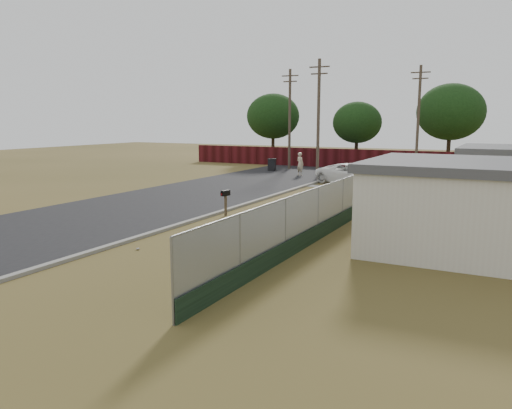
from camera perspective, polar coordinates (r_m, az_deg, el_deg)
The scene contains 12 objects.
ground at distance 22.92m, azimuth 2.37°, elevation -1.62°, with size 120.00×120.00×0.00m, color brown.
street at distance 33.05m, azimuth -2.34°, elevation 1.88°, with size 15.10×60.00×0.12m.
chainlink_fence at distance 22.63m, azimuth 10.67°, elevation 0.13°, with size 0.10×27.06×2.02m.
privacy_fence at distance 48.08m, azimuth 8.55°, elevation 5.27°, with size 30.00×0.12×1.80m, color #480F14.
utility_poles at distance 43.11m, azimuth 9.75°, elevation 9.80°, with size 12.60×8.24×9.00m.
horizon_trees at distance 44.78m, azimuth 16.47°, elevation 9.45°, with size 33.32×31.94×7.78m.
fire_hydrant at distance 15.00m, azimuth -0.93°, elevation -5.94°, with size 0.43×0.43×0.94m.
mailbox at distance 23.49m, azimuth -3.50°, elevation 1.05°, with size 0.29×0.54×1.23m.
pickup_truck at distance 35.68m, azimuth 10.97°, elevation 3.44°, with size 2.41×5.23×1.45m, color white.
pedestrian at distance 40.77m, azimuth 5.06°, elevation 4.65°, with size 0.69×0.46×1.90m, color #C7B592.
trash_bin at distance 44.39m, azimuth 1.84°, elevation 4.57°, with size 0.88×0.86×1.09m.
scattered_litter at distance 21.27m, azimuth 0.40°, elevation -2.38°, with size 3.58×11.52×0.07m.
Camera 1 is at (9.49, -20.38, 4.47)m, focal length 35.00 mm.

